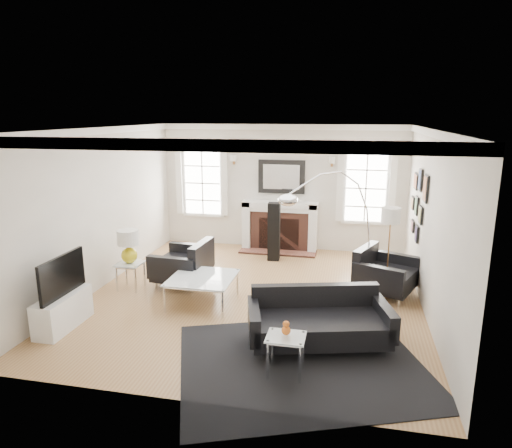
% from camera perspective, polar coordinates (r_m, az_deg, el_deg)
% --- Properties ---
extents(floor, '(6.00, 6.00, 0.00)m').
position_cam_1_polar(floor, '(7.86, -0.32, -9.01)').
color(floor, '#93643D').
rests_on(floor, ground).
extents(back_wall, '(5.50, 0.04, 2.80)m').
position_cam_1_polar(back_wall, '(10.33, 3.22, 4.57)').
color(back_wall, silver).
rests_on(back_wall, floor).
extents(front_wall, '(5.50, 0.04, 2.80)m').
position_cam_1_polar(front_wall, '(4.66, -8.26, -6.96)').
color(front_wall, silver).
rests_on(front_wall, floor).
extents(left_wall, '(0.04, 6.00, 2.80)m').
position_cam_1_polar(left_wall, '(8.45, -18.89, 1.79)').
color(left_wall, silver).
rests_on(left_wall, floor).
extents(right_wall, '(0.04, 6.00, 2.80)m').
position_cam_1_polar(right_wall, '(7.37, 21.05, -0.04)').
color(right_wall, silver).
rests_on(right_wall, floor).
extents(ceiling, '(5.50, 6.00, 0.02)m').
position_cam_1_polar(ceiling, '(7.26, -0.35, 11.85)').
color(ceiling, white).
rests_on(ceiling, back_wall).
extents(crown_molding, '(5.50, 6.00, 0.12)m').
position_cam_1_polar(crown_molding, '(7.26, -0.35, 11.37)').
color(crown_molding, white).
rests_on(crown_molding, back_wall).
extents(fireplace, '(1.70, 0.69, 1.11)m').
position_cam_1_polar(fireplace, '(10.30, 2.98, -0.32)').
color(fireplace, white).
rests_on(fireplace, floor).
extents(mantel_mirror, '(1.05, 0.07, 0.75)m').
position_cam_1_polar(mantel_mirror, '(10.25, 3.20, 5.91)').
color(mantel_mirror, black).
rests_on(mantel_mirror, back_wall).
extents(window_left, '(1.24, 0.15, 1.62)m').
position_cam_1_polar(window_left, '(10.71, -6.69, 5.14)').
color(window_left, white).
rests_on(window_left, back_wall).
extents(window_right, '(1.24, 0.15, 1.62)m').
position_cam_1_polar(window_right, '(10.16, 13.57, 4.39)').
color(window_right, white).
rests_on(window_right, back_wall).
extents(gallery_wall, '(0.04, 1.73, 1.29)m').
position_cam_1_polar(gallery_wall, '(8.59, 19.63, 2.84)').
color(gallery_wall, black).
rests_on(gallery_wall, right_wall).
extents(tv_unit, '(0.35, 1.00, 1.09)m').
position_cam_1_polar(tv_unit, '(7.23, -23.00, -9.44)').
color(tv_unit, white).
rests_on(tv_unit, floor).
extents(area_rug, '(3.63, 3.35, 0.01)m').
position_cam_1_polar(area_rug, '(5.95, 5.66, -16.96)').
color(area_rug, black).
rests_on(area_rug, floor).
extents(sofa, '(2.02, 1.30, 0.61)m').
position_cam_1_polar(sofa, '(6.28, 7.79, -11.94)').
color(sofa, black).
rests_on(sofa, floor).
extents(armchair_left, '(0.97, 1.06, 0.68)m').
position_cam_1_polar(armchair_left, '(8.34, -8.83, -5.05)').
color(armchair_left, black).
rests_on(armchair_left, floor).
extents(armchair_right, '(1.18, 1.24, 0.67)m').
position_cam_1_polar(armchair_right, '(8.11, 15.55, -6.01)').
color(armchair_right, black).
rests_on(armchair_right, floor).
extents(coffee_table, '(1.02, 1.02, 0.45)m').
position_cam_1_polar(coffee_table, '(7.49, -6.71, -6.83)').
color(coffee_table, silver).
rests_on(coffee_table, floor).
extents(side_table_left, '(0.43, 0.43, 0.48)m').
position_cam_1_polar(side_table_left, '(8.36, -15.45, -5.37)').
color(side_table_left, silver).
rests_on(side_table_left, floor).
extents(nesting_table, '(0.45, 0.38, 0.50)m').
position_cam_1_polar(nesting_table, '(5.54, 3.74, -14.86)').
color(nesting_table, silver).
rests_on(nesting_table, floor).
extents(gourd_lamp, '(0.37, 0.37, 0.60)m').
position_cam_1_polar(gourd_lamp, '(8.23, -15.65, -2.45)').
color(gourd_lamp, gold).
rests_on(gourd_lamp, side_table_left).
extents(orange_vase, '(0.11, 0.11, 0.17)m').
position_cam_1_polar(orange_vase, '(5.45, 3.78, -12.92)').
color(orange_vase, orange).
rests_on(orange_vase, nesting_table).
extents(arc_floor_lamp, '(1.56, 1.45, 2.21)m').
position_cam_1_polar(arc_floor_lamp, '(7.57, 9.35, -0.56)').
color(arc_floor_lamp, white).
rests_on(arc_floor_lamp, floor).
extents(stick_floor_lamp, '(0.31, 0.31, 1.54)m').
position_cam_1_polar(stick_floor_lamp, '(7.79, 16.48, 0.49)').
color(stick_floor_lamp, '#B5783F').
rests_on(stick_floor_lamp, floor).
extents(speaker_tower, '(0.26, 0.26, 1.23)m').
position_cam_1_polar(speaker_tower, '(9.57, 2.26, -0.96)').
color(speaker_tower, black).
rests_on(speaker_tower, floor).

